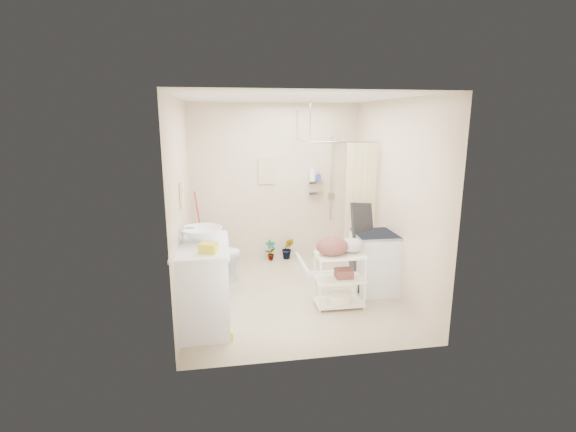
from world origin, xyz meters
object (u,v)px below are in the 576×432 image
toilet (214,256)px  laundry_rack (340,275)px  washing_machine (374,262)px  vanity (203,284)px

toilet → laundry_rack: laundry_rack is taller
toilet → washing_machine: washing_machine is taller
washing_machine → vanity: bearing=-164.7°
toilet → laundry_rack: bearing=-130.6°
toilet → washing_machine: 2.29m
toilet → washing_machine: bearing=-113.3°
vanity → washing_machine: (2.30, 0.57, -0.07)m
vanity → laundry_rack: size_ratio=1.31×
vanity → toilet: size_ratio=1.40×
toilet → washing_machine: (2.18, -0.71, 0.02)m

